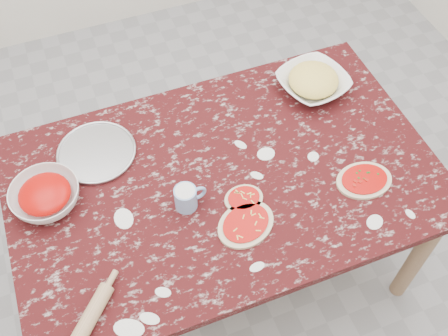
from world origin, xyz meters
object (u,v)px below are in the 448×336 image
Objects in this scene: flour_mug at (187,197)px; worktable at (224,188)px; pizza_tray at (97,153)px; sauce_bowl at (46,196)px; cheese_bowl at (313,83)px; rolling_pin at (88,322)px.

worktable is at bearing 22.98° from flour_mug.
pizza_tray is 0.27m from sauce_bowl.
flour_mug reaches higher than sauce_bowl.
sauce_bowl is at bearing 157.56° from flour_mug.
cheese_bowl is at bearing 27.77° from flour_mug.
worktable is 0.51m from pizza_tray.
cheese_bowl is at bearing 30.98° from rolling_pin.
pizza_tray is 0.43m from flour_mug.
rolling_pin is at bearing -105.13° from pizza_tray.
pizza_tray is at bearing 35.99° from sauce_bowl.
cheese_bowl reaches higher than worktable.
flour_mug is (0.47, -0.19, 0.01)m from sauce_bowl.
rolling_pin is (-0.43, -0.31, -0.02)m from flour_mug.
worktable is 0.66m from sauce_bowl.
cheese_bowl is 1.11× the size of rolling_pin.
sauce_bowl is 0.50m from rolling_pin.
rolling_pin is at bearing -149.02° from cheese_bowl.
pizza_tray is 1.20× the size of sauce_bowl.
worktable is at bearing 32.40° from rolling_pin.
sauce_bowl is (-0.64, 0.12, 0.12)m from worktable.
worktable is at bearing -150.73° from cheese_bowl.
rolling_pin is (-0.18, -0.66, 0.02)m from pizza_tray.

